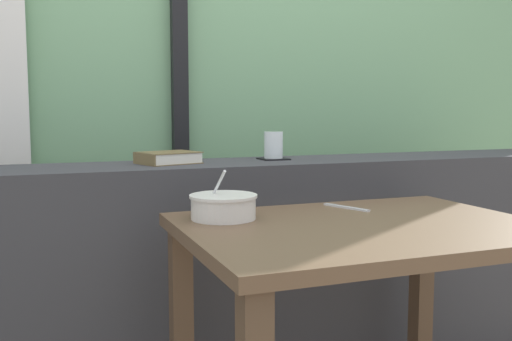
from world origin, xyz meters
name	(u,v)px	position (x,y,z in m)	size (l,w,h in m)	color
outdoor_backdrop	(197,21)	(0.00, 1.28, 1.40)	(4.80, 0.08, 2.80)	#7AAD7F
window_divider_post	(179,41)	(-0.10, 1.21, 1.30)	(0.07, 0.05, 2.60)	black
dark_console_ledge	(253,270)	(0.00, 0.55, 0.40)	(2.80, 0.36, 0.81)	#38383D
breakfast_table	(362,266)	(0.08, -0.08, 0.57)	(0.95, 0.70, 0.69)	brown
coaster_square	(273,159)	(0.10, 0.59, 0.81)	(0.10, 0.10, 0.01)	black
juice_glass	(273,146)	(0.10, 0.59, 0.86)	(0.07, 0.07, 0.10)	white
closed_book	(168,158)	(-0.30, 0.57, 0.83)	(0.23, 0.20, 0.04)	brown
soup_bowl	(223,207)	(-0.25, 0.11, 0.72)	(0.19, 0.19, 0.14)	silver
fork_utensil	(346,207)	(0.15, 0.14, 0.69)	(0.02, 0.17, 0.01)	silver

